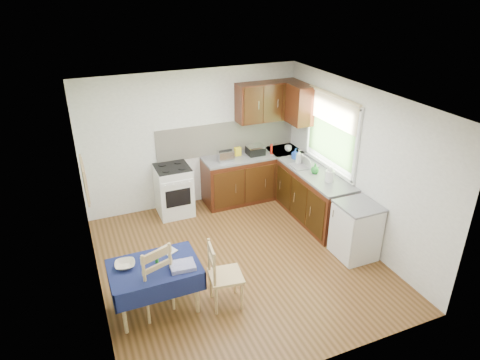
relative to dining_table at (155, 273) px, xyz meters
name	(u,v)px	position (x,y,z in m)	size (l,w,h in m)	color
floor	(238,260)	(1.36, 0.54, -0.56)	(4.20, 4.20, 0.00)	#4F3215
ceiling	(238,99)	(1.36, 0.54, 1.94)	(4.00, 4.20, 0.02)	white
wall_back	(193,139)	(1.36, 2.64, 0.69)	(4.00, 0.02, 2.50)	white
wall_front	(320,275)	(1.36, -1.56, 0.69)	(4.00, 0.02, 2.50)	white
wall_left	(89,215)	(-0.64, 0.54, 0.69)	(0.02, 4.20, 2.50)	silver
wall_right	(356,165)	(3.36, 0.54, 0.69)	(0.02, 4.20, 2.50)	white
base_cabinets	(280,186)	(2.71, 1.79, -0.13)	(1.90, 2.30, 0.86)	black
worktop_back	(253,156)	(2.41, 2.34, 0.32)	(1.90, 0.60, 0.04)	gray
worktop_right	(316,174)	(3.06, 1.19, 0.32)	(0.60, 1.70, 0.04)	gray
worktop_corner	(284,151)	(3.06, 2.34, 0.32)	(0.60, 0.60, 0.04)	gray
splashback	(227,137)	(2.01, 2.62, 0.64)	(2.70, 0.02, 0.60)	silver
upper_cabinets	(277,102)	(2.88, 2.34, 1.29)	(1.20, 0.85, 0.70)	black
stove	(174,190)	(0.86, 2.34, -0.10)	(0.60, 0.61, 0.92)	white
window	(332,128)	(3.33, 1.24, 1.09)	(0.04, 1.48, 1.26)	#375D26
fridge	(356,230)	(3.06, -0.01, -0.12)	(0.58, 0.60, 0.89)	white
corkboard	(85,180)	(-0.61, 0.84, 1.04)	(0.04, 0.62, 0.47)	tan
dining_table	(155,273)	(0.00, 0.00, 0.00)	(1.11, 0.75, 0.67)	#0F1B3F
chair_far	(153,277)	(-0.04, -0.04, -0.02)	(0.58, 0.58, 1.03)	tan
chair_near	(222,273)	(0.80, -0.26, -0.07)	(0.46, 0.46, 0.93)	tan
toaster	(225,156)	(1.82, 2.24, 0.44)	(0.28, 0.17, 0.22)	silver
sandwich_press	(255,150)	(2.45, 2.33, 0.43)	(0.31, 0.27, 0.18)	black
sauce_bottle	(271,149)	(2.74, 2.23, 0.44)	(0.04, 0.04, 0.20)	#B51B0E
yellow_packet	(238,152)	(2.13, 2.40, 0.42)	(0.12, 0.08, 0.16)	yellow
dish_rack	(304,165)	(3.02, 1.50, 0.36)	(0.44, 0.34, 0.21)	gray
kettle	(330,175)	(3.08, 0.81, 0.45)	(0.15, 0.15, 0.25)	white
cup	(288,148)	(3.10, 2.24, 0.39)	(0.13, 0.13, 0.11)	silver
soap_bottle_a	(299,157)	(2.97, 1.62, 0.47)	(0.10, 0.10, 0.27)	white
soap_bottle_b	(295,154)	(3.03, 1.86, 0.43)	(0.09, 0.09, 0.20)	blue
soap_bottle_c	(315,169)	(3.02, 1.16, 0.43)	(0.14, 0.14, 0.18)	#24842E
plate_bowl	(125,265)	(-0.33, 0.12, 0.14)	(0.25, 0.25, 0.06)	beige
book	(163,253)	(0.17, 0.22, 0.11)	(0.16, 0.22, 0.02)	white
spice_jar	(157,259)	(0.05, 0.06, 0.15)	(0.04, 0.04, 0.09)	#238227
tea_towel	(183,266)	(0.32, -0.17, 0.13)	(0.30, 0.24, 0.05)	navy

